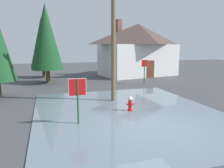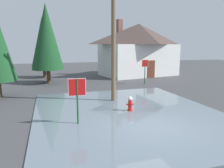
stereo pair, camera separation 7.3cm
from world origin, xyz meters
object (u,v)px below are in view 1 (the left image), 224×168
Objects in this scene: utility_pole at (113,28)px; pine_tree_mid_left at (46,37)px; fire_hydrant at (130,104)px; stop_sign_near at (78,92)px; pine_tree_short_left at (42,42)px; house at (138,49)px; stop_sign_far at (145,67)px.

pine_tree_mid_left is at bearing 115.11° from utility_pole.
utility_pole is (-0.23, 2.47, 4.32)m from fire_hydrant.
utility_pole is (2.86, 3.67, 3.19)m from stop_sign_near.
fire_hydrant is 0.13× the size of pine_tree_short_left.
pine_tree_short_left reaches higher than fire_hydrant.
stop_sign_far is at bearing -107.99° from house.
house reaches higher than stop_sign_far.
stop_sign_near is 0.24× the size of utility_pole.
pine_tree_short_left is at bearing 174.30° from house.
stop_sign_far is (4.57, 7.82, 1.23)m from fire_hydrant.
utility_pole is at bearing -120.41° from house.
stop_sign_far is (7.65, 9.03, 0.09)m from stop_sign_near.
utility_pole reaches higher than stop_sign_near.
utility_pole is 0.89× the size of house.
pine_tree_short_left is at bearing 106.98° from fire_hydrant.
stop_sign_near is 5.64m from utility_pole.
stop_sign_near is 0.32× the size of pine_tree_short_left.
house is 1.50× the size of pine_tree_short_left.
pine_tree_mid_left is at bearing 111.02° from fire_hydrant.
pine_tree_short_left is at bearing 109.12° from utility_pole.
pine_tree_short_left is (-4.66, 15.25, 3.60)m from fire_hydrant.
utility_pole is 1.20× the size of pine_tree_mid_left.
house reaches higher than fire_hydrant.
stop_sign_far is 6.82m from house.
house is at bearing 59.59° from utility_pole.
fire_hydrant is 12.50m from pine_tree_mid_left.
fire_hydrant is at bearing -84.78° from utility_pole.
stop_sign_far is 0.23× the size of house.
stop_sign_near is 18.22m from house.
utility_pole is at bearing -64.89° from pine_tree_mid_left.
house reaches higher than stop_sign_near.
pine_tree_mid_left reaches higher than stop_sign_near.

